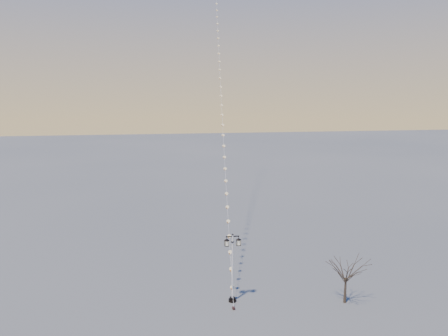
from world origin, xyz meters
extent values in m
plane|color=#555756|center=(0.00, 0.00, 0.00)|extent=(300.00, 300.00, 0.00)
cylinder|color=black|center=(-0.25, 1.49, 0.09)|extent=(0.60, 0.60, 0.17)
cylinder|color=black|center=(-0.25, 1.49, 0.24)|extent=(0.43, 0.43, 0.15)
cylinder|color=white|center=(-0.25, 1.49, 2.82)|extent=(0.14, 0.14, 5.00)
cylinder|color=black|center=(-0.25, 1.49, 4.74)|extent=(0.21, 0.21, 0.06)
cube|color=black|center=(-0.25, 1.49, 5.16)|extent=(1.01, 0.07, 0.06)
sphere|color=black|center=(-0.25, 1.49, 5.29)|extent=(0.15, 0.15, 0.15)
pyramid|color=black|center=(-0.70, 1.49, 5.00)|extent=(0.47, 0.47, 0.15)
cube|color=beige|center=(-0.70, 1.49, 4.67)|extent=(0.28, 0.28, 0.36)
cube|color=black|center=(-0.70, 1.49, 4.47)|extent=(0.32, 0.32, 0.04)
pyramid|color=black|center=(0.19, 1.48, 5.00)|extent=(0.47, 0.47, 0.15)
cube|color=beige|center=(0.19, 1.48, 4.67)|extent=(0.28, 0.28, 0.36)
cube|color=black|center=(0.19, 1.48, 4.47)|extent=(0.32, 0.32, 0.04)
cone|color=#33291F|center=(8.09, -0.17, 1.00)|extent=(0.24, 0.24, 1.99)
cylinder|color=black|center=(-0.40, 0.25, 0.11)|extent=(0.21, 0.21, 0.21)
cylinder|color=black|center=(-0.40, 0.25, 0.13)|extent=(0.03, 0.03, 0.27)
cone|color=orange|center=(2.70, 24.62, 19.01)|extent=(0.09, 0.09, 0.30)
cylinder|color=white|center=(-0.40, 0.25, 0.64)|extent=(0.02, 0.02, 0.86)
camera|label=1|loc=(-6.02, -27.68, 15.37)|focal=33.60mm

